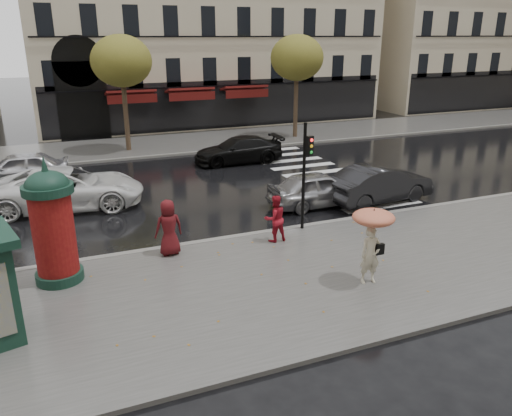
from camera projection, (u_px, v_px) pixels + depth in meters
name	position (u px, v px, depth m)	size (l,w,h in m)	color
ground	(294.00, 272.00, 14.64)	(160.00, 160.00, 0.00)	black
near_sidewalk	(302.00, 278.00, 14.18)	(90.00, 7.00, 0.12)	#474744
far_sidewalk	(159.00, 145.00, 31.22)	(90.00, 6.00, 0.12)	#474744
near_kerb	(256.00, 234.00, 17.23)	(90.00, 0.25, 0.14)	slate
far_kerb	(170.00, 155.00, 28.59)	(90.00, 0.25, 0.14)	slate
zebra_crossing	(316.00, 173.00, 25.17)	(3.60, 11.75, 0.01)	silver
tree_far_left	(121.00, 61.00, 27.94)	(3.40, 3.40, 6.64)	#38281C
tree_far_right	(297.00, 58.00, 31.89)	(3.40, 3.40, 6.64)	#38281C
woman_umbrella	(372.00, 234.00, 13.33)	(1.13, 1.13, 2.18)	beige
woman_red	(275.00, 219.00, 16.31)	(0.76, 0.60, 1.57)	#A81423
man_burgundy	(169.00, 228.00, 15.28)	(0.86, 0.56, 1.76)	#531014
morris_column	(52.00, 223.00, 13.37)	(1.32, 1.32, 3.55)	#133226
traffic_light	(306.00, 166.00, 16.85)	(0.28, 0.37, 3.74)	black
car_silver	(319.00, 189.00, 20.12)	(1.69, 4.19, 1.43)	#A5A5A9
car_darkgrey	(379.00, 184.00, 20.56)	(1.64, 4.69, 1.55)	black
car_white	(68.00, 188.00, 19.84)	(2.70, 5.84, 1.62)	white
car_black	(238.00, 150.00, 26.93)	(1.95, 4.80, 1.39)	black
car_far_silver	(18.00, 169.00, 22.87)	(1.80, 4.48, 1.53)	silver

